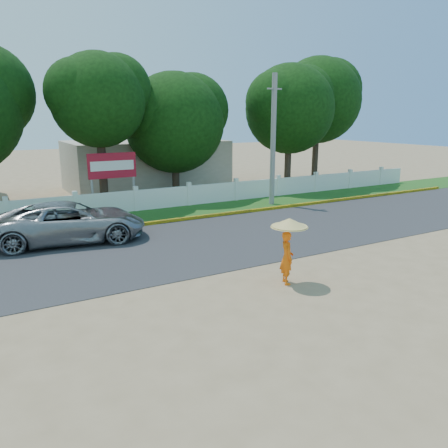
% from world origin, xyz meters
% --- Properties ---
extents(ground, '(120.00, 120.00, 0.00)m').
position_xyz_m(ground, '(0.00, 0.00, 0.00)').
color(ground, '#9E8460').
rests_on(ground, ground).
extents(road, '(60.00, 7.00, 0.02)m').
position_xyz_m(road, '(0.00, 4.50, 0.01)').
color(road, '#38383A').
rests_on(road, ground).
extents(grass_verge, '(60.00, 3.50, 0.03)m').
position_xyz_m(grass_verge, '(0.00, 9.75, 0.01)').
color(grass_verge, '#2D601E').
rests_on(grass_verge, ground).
extents(curb, '(40.00, 0.18, 0.16)m').
position_xyz_m(curb, '(0.00, 8.05, 0.08)').
color(curb, yellow).
rests_on(curb, ground).
extents(fence, '(40.00, 0.10, 1.10)m').
position_xyz_m(fence, '(0.00, 11.20, 0.55)').
color(fence, silver).
rests_on(fence, ground).
extents(building_near, '(10.00, 6.00, 3.20)m').
position_xyz_m(building_near, '(3.00, 18.00, 1.60)').
color(building_near, '#B7AD99').
rests_on(building_near, ground).
extents(utility_pole, '(0.28, 0.28, 6.97)m').
position_xyz_m(utility_pole, '(7.13, 9.24, 3.49)').
color(utility_pole, gray).
rests_on(utility_pole, ground).
extents(vehicle, '(5.98, 3.42, 1.57)m').
position_xyz_m(vehicle, '(-4.01, 7.01, 0.79)').
color(vehicle, gray).
rests_on(vehicle, ground).
extents(monk_with_parasol, '(1.08, 1.08, 1.96)m').
position_xyz_m(monk_with_parasol, '(0.63, -0.64, 1.27)').
color(monk_with_parasol, '#F9610D').
rests_on(monk_with_parasol, ground).
extents(billboard, '(2.50, 0.13, 2.95)m').
position_xyz_m(billboard, '(-0.83, 12.30, 2.14)').
color(billboard, gray).
rests_on(billboard, ground).
extents(tree_row, '(33.57, 7.45, 8.91)m').
position_xyz_m(tree_row, '(1.82, 13.92, 5.07)').
color(tree_row, '#473828').
rests_on(tree_row, ground).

